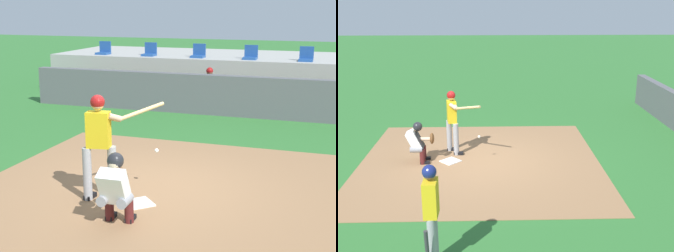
{
  "view_description": "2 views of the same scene",
  "coord_description": "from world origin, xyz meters",
  "views": [
    {
      "loc": [
        3.03,
        -8.06,
        3.22
      ],
      "look_at": [
        0.0,
        0.7,
        1.0
      ],
      "focal_mm": 54.14,
      "sensor_mm": 36.0,
      "label": 1
    },
    {
      "loc": [
        10.77,
        0.36,
        4.27
      ],
      "look_at": [
        0.0,
        0.7,
        1.0
      ],
      "focal_mm": 45.55,
      "sensor_mm": 36.0,
      "label": 2
    }
  ],
  "objects": [
    {
      "name": "ground_plane",
      "position": [
        0.0,
        0.0,
        0.0
      ],
      "size": [
        80.0,
        80.0,
        0.0
      ],
      "primitive_type": "plane",
      "color": "#2D6B2D"
    },
    {
      "name": "dirt_infield",
      "position": [
        0.0,
        0.0,
        0.01
      ],
      "size": [
        6.4,
        6.4,
        0.01
      ],
      "primitive_type": "cube",
      "color": "#936B47",
      "rests_on": "ground"
    },
    {
      "name": "home_plate",
      "position": [
        0.0,
        -0.8,
        0.02
      ],
      "size": [
        0.62,
        0.62,
        0.02
      ],
      "primitive_type": "cube",
      "rotation": [
        0.0,
        0.0,
        0.79
      ],
      "color": "white",
      "rests_on": "dirt_infield"
    },
    {
      "name": "batter_at_plate",
      "position": [
        -0.68,
        -0.77,
        1.04
      ],
      "size": [
        1.13,
        1.03,
        1.8
      ],
      "color": "#99999E",
      "rests_on": "ground"
    },
    {
      "name": "catcher_crouched",
      "position": [
        -0.02,
        -1.62,
        0.61
      ],
      "size": [
        0.49,
        1.98,
        1.13
      ],
      "color": "gray",
      "rests_on": "ground"
    },
    {
      "name": "dugout_wall",
      "position": [
        0.0,
        6.5,
        0.6
      ],
      "size": [
        13.0,
        0.3,
        1.2
      ],
      "primitive_type": "cube",
      "color": "#59595E",
      "rests_on": "ground"
    },
    {
      "name": "dugout_bench",
      "position": [
        0.0,
        7.5,
        0.23
      ],
      "size": [
        11.8,
        0.44,
        0.45
      ],
      "primitive_type": "cube",
      "color": "olive",
      "rests_on": "ground"
    },
    {
      "name": "dugout_player_0",
      "position": [
        -0.95,
        7.34,
        0.67
      ],
      "size": [
        0.49,
        0.7,
        1.3
      ],
      "color": "#939399",
      "rests_on": "ground"
    },
    {
      "name": "stands_platform",
      "position": [
        0.0,
        10.9,
        0.7
      ],
      "size": [
        15.0,
        4.4,
        1.4
      ],
      "primitive_type": "cube",
      "color": "#9E9E99",
      "rests_on": "ground"
    },
    {
      "name": "stadium_seat_0",
      "position": [
        -5.57,
        9.38,
        1.53
      ],
      "size": [
        0.46,
        0.46,
        0.48
      ],
      "color": "#1E478C",
      "rests_on": "stands_platform"
    },
    {
      "name": "stadium_seat_1",
      "position": [
        -3.71,
        9.38,
        1.53
      ],
      "size": [
        0.46,
        0.46,
        0.48
      ],
      "color": "#1E478C",
      "rests_on": "stands_platform"
    },
    {
      "name": "stadium_seat_2",
      "position": [
        -1.86,
        9.38,
        1.53
      ],
      "size": [
        0.46,
        0.46,
        0.48
      ],
      "color": "#1E478C",
      "rests_on": "stands_platform"
    },
    {
      "name": "stadium_seat_3",
      "position": [
        0.0,
        9.38,
        1.53
      ],
      "size": [
        0.46,
        0.46,
        0.48
      ],
      "color": "#1E478C",
      "rests_on": "stands_platform"
    },
    {
      "name": "stadium_seat_4",
      "position": [
        1.86,
        9.38,
        1.53
      ],
      "size": [
        0.46,
        0.46,
        0.48
      ],
      "color": "#1E478C",
      "rests_on": "stands_platform"
    }
  ]
}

